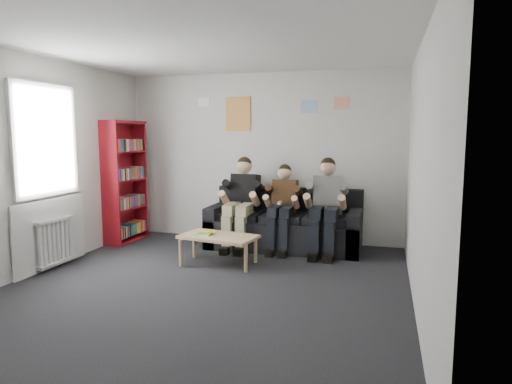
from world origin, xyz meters
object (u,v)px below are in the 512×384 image
Objects in this scene: sofa at (285,227)px; person_right at (325,207)px; coffee_table at (219,239)px; person_left at (241,203)px; person_middle at (282,207)px; bookshelf at (126,182)px.

person_right is at bearing -17.99° from sofa.
person_left is (0.01, 0.95, 0.34)m from coffee_table.
sofa is 1.66× the size of person_left.
person_left is at bearing -178.97° from person_middle.
person_middle is at bearing 4.78° from bookshelf.
person_middle is at bearing 171.33° from person_right.
sofa reaches higher than coffee_table.
person_middle is at bearing -90.00° from sofa.
person_left reaches higher than coffee_table.
person_left is (-0.64, -0.21, 0.37)m from sofa.
person_right is (0.64, -0.21, 0.37)m from sofa.
bookshelf is at bearing 155.16° from coffee_table.
person_right is at bearing 36.36° from coffee_table.
bookshelf is at bearing 173.05° from person_right.
person_right is (3.19, 0.07, -0.28)m from bookshelf.
person_middle is at bearing 5.49° from person_left.
person_right is at bearing 4.96° from person_left.
bookshelf is 2.58m from person_middle.
bookshelf is at bearing -173.90° from sofa.
sofa is at bearing 90.52° from person_middle.
bookshelf reaches higher than sofa.
person_middle is (2.56, 0.07, -0.32)m from bookshelf.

